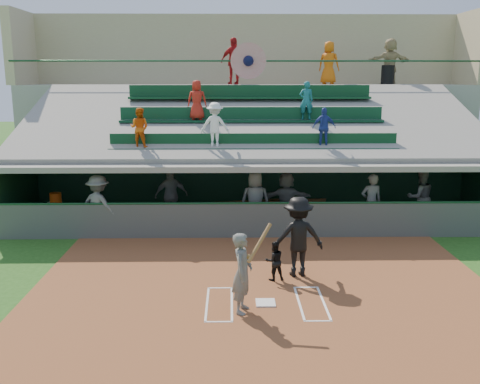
{
  "coord_description": "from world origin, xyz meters",
  "views": [
    {
      "loc": [
        -0.77,
        -11.06,
        4.94
      ],
      "look_at": [
        -0.51,
        3.5,
        1.8
      ],
      "focal_mm": 40.0,
      "sensor_mm": 36.0,
      "label": 1
    }
  ],
  "objects_px": {
    "home_plate": "(266,303)",
    "trash_bin": "(388,75)",
    "water_cooler": "(56,199)",
    "white_table": "(55,215)",
    "batter_at_plate": "(243,272)",
    "catcher": "(274,261)"
  },
  "relations": [
    {
      "from": "home_plate",
      "to": "trash_bin",
      "type": "relative_size",
      "value": 0.51
    },
    {
      "from": "home_plate",
      "to": "white_table",
      "type": "bearing_deg",
      "value": 135.93
    },
    {
      "from": "white_table",
      "to": "batter_at_plate",
      "type": "bearing_deg",
      "value": -30.01
    },
    {
      "from": "water_cooler",
      "to": "trash_bin",
      "type": "height_order",
      "value": "trash_bin"
    },
    {
      "from": "home_plate",
      "to": "catcher",
      "type": "bearing_deg",
      "value": 77.92
    },
    {
      "from": "batter_at_plate",
      "to": "catcher",
      "type": "bearing_deg",
      "value": 65.54
    },
    {
      "from": "catcher",
      "to": "white_table",
      "type": "relative_size",
      "value": 1.21
    },
    {
      "from": "white_table",
      "to": "trash_bin",
      "type": "height_order",
      "value": "trash_bin"
    },
    {
      "from": "home_plate",
      "to": "batter_at_plate",
      "type": "bearing_deg",
      "value": -142.55
    },
    {
      "from": "batter_at_plate",
      "to": "catcher",
      "type": "height_order",
      "value": "batter_at_plate"
    },
    {
      "from": "home_plate",
      "to": "white_table",
      "type": "relative_size",
      "value": 0.53
    },
    {
      "from": "home_plate",
      "to": "trash_bin",
      "type": "bearing_deg",
      "value": 64.29
    },
    {
      "from": "white_table",
      "to": "water_cooler",
      "type": "bearing_deg",
      "value": 50.04
    },
    {
      "from": "home_plate",
      "to": "water_cooler",
      "type": "xyz_separation_m",
      "value": [
        -6.64,
        6.51,
        0.91
      ]
    },
    {
      "from": "batter_at_plate",
      "to": "white_table",
      "type": "xyz_separation_m",
      "value": [
        -6.17,
        6.88,
        -0.5
      ]
    },
    {
      "from": "trash_bin",
      "to": "home_plate",
      "type": "bearing_deg",
      "value": -115.71
    },
    {
      "from": "trash_bin",
      "to": "white_table",
      "type": "bearing_deg",
      "value": -154.01
    },
    {
      "from": "white_table",
      "to": "trash_bin",
      "type": "distance_m",
      "value": 15.0
    },
    {
      "from": "home_plate",
      "to": "batter_at_plate",
      "type": "distance_m",
      "value": 1.09
    },
    {
      "from": "home_plate",
      "to": "catcher",
      "type": "relative_size",
      "value": 0.43
    },
    {
      "from": "trash_bin",
      "to": "catcher",
      "type": "bearing_deg",
      "value": -117.24
    },
    {
      "from": "batter_at_plate",
      "to": "trash_bin",
      "type": "bearing_deg",
      "value": 63.13
    }
  ]
}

